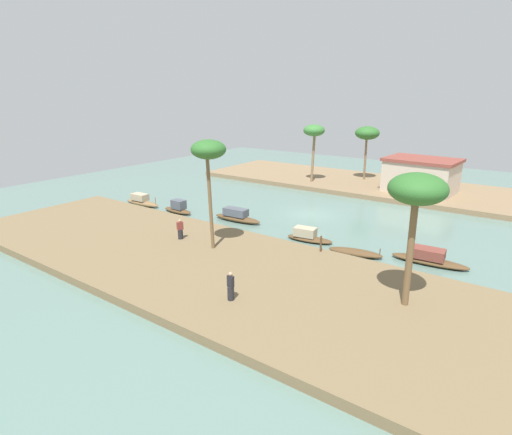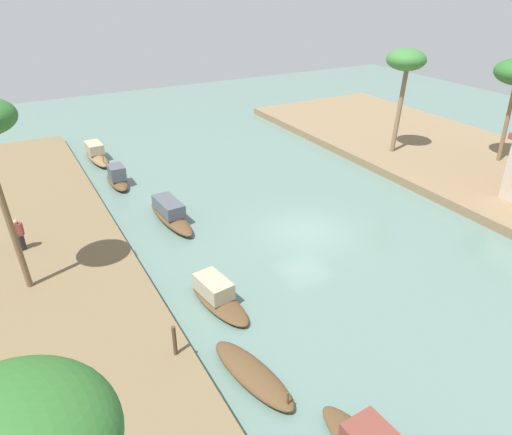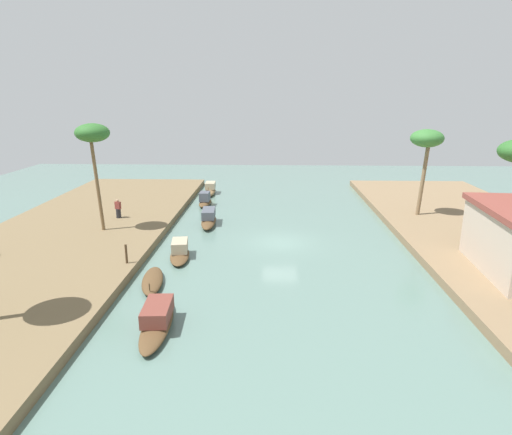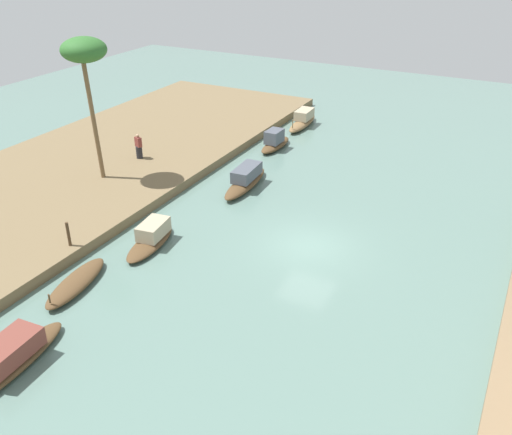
{
  "view_description": "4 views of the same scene",
  "coord_description": "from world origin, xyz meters",
  "views": [
    {
      "loc": [
        17.55,
        -33.63,
        11.24
      ],
      "look_at": [
        -2.69,
        -5.25,
        0.55
      ],
      "focal_mm": 28.55,
      "sensor_mm": 36.0,
      "label": 1
    },
    {
      "loc": [
        17.71,
        -12.72,
        12.1
      ],
      "look_at": [
        -1.3,
        -2.22,
        0.78
      ],
      "focal_mm": 33.38,
      "sensor_mm": 36.0,
      "label": 2
    },
    {
      "loc": [
        29.7,
        -0.73,
        10.07
      ],
      "look_at": [
        -2.86,
        -1.84,
        1.03
      ],
      "focal_mm": 30.61,
      "sensor_mm": 36.0,
      "label": 3
    },
    {
      "loc": [
        20.99,
        8.2,
        13.33
      ],
      "look_at": [
        0.23,
        -2.65,
        0.98
      ],
      "focal_mm": 39.08,
      "sensor_mm": 36.0,
      "label": 4
    }
  ],
  "objects": [
    {
      "name": "sampan_upstream_small",
      "position": [
        -4.46,
        -5.77,
        0.47
      ],
      "size": [
        4.85,
        1.46,
        1.21
      ],
      "rotation": [
        0.0,
        0.0,
        0.07
      ],
      "color": "brown",
      "rests_on": "river_water"
    },
    {
      "name": "mooring_post",
      "position": [
        5.74,
        -9.22,
        1.12
      ],
      "size": [
        0.14,
        0.14,
        1.16
      ],
      "primitive_type": "cylinder",
      "color": "#4C3823",
      "rests_on": "riverbank_left"
    },
    {
      "name": "riverside_building",
      "position": [
        6.49,
        13.8,
        2.43
      ],
      "size": [
        7.98,
        6.15,
        3.76
      ],
      "rotation": [
        0.0,
        0.0,
        -0.08
      ],
      "color": "#C6B29E",
      "rests_on": "riverbank_right"
    },
    {
      "name": "riverbank_right",
      "position": [
        0.0,
        15.22,
        0.27
      ],
      "size": [
        42.78,
        13.15,
        0.54
      ],
      "primitive_type": "cube",
      "color": "#846B4C",
      "rests_on": "ground"
    },
    {
      "name": "river_water",
      "position": [
        0.0,
        0.0,
        0.0
      ],
      "size": [
        73.22,
        73.22,
        0.0
      ],
      "primitive_type": "plane",
      "color": "slate",
      "rests_on": "ground"
    },
    {
      "name": "palm_tree_right_short",
      "position": [
        -6.09,
        11.78,
        6.67
      ],
      "size": [
        2.61,
        2.61,
        7.05
      ],
      "color": "#7F6647",
      "rests_on": "riverbank_right"
    },
    {
      "name": "palm_tree_left_far",
      "position": [
        12.8,
        -13.53,
        6.63
      ],
      "size": [
        2.82,
        2.82,
        7.07
      ],
      "color": "brown",
      "rests_on": "riverbank_left"
    },
    {
      "name": "sampan_open_hull",
      "position": [
        -10.79,
        -6.99,
        0.48
      ],
      "size": [
        3.45,
        1.13,
        1.33
      ],
      "rotation": [
        0.0,
        0.0,
        -0.02
      ],
      "color": "brown",
      "rests_on": "river_water"
    },
    {
      "name": "sampan_near_left_bank",
      "position": [
        -15.96,
        -7.19,
        0.47
      ],
      "size": [
        4.52,
        1.24,
        1.22
      ],
      "rotation": [
        0.0,
        0.0,
        0.04
      ],
      "color": "brown",
      "rests_on": "river_water"
    },
    {
      "name": "riverbank_left",
      "position": [
        0.0,
        -15.22,
        0.27
      ],
      "size": [
        42.78,
        13.15,
        0.54
      ],
      "primitive_type": "cube",
      "color": "brown",
      "rests_on": "ground"
    },
    {
      "name": "sampan_midstream",
      "position": [
        12.21,
        -5.76,
        0.43
      ],
      "size": [
        5.12,
        1.56,
        1.11
      ],
      "rotation": [
        0.0,
        0.0,
        0.06
      ],
      "color": "brown",
      "rests_on": "river_water"
    },
    {
      "name": "palm_tree_right_tall",
      "position": [
        -1.13,
        16.56,
        6.36
      ],
      "size": [
        3.01,
        3.01,
        6.74
      ],
      "color": "#7F6647",
      "rests_on": "riverbank_right"
    },
    {
      "name": "sampan_with_red_awning",
      "position": [
        3.29,
        -6.57,
        0.41
      ],
      "size": [
        3.84,
        1.73,
        1.07
      ],
      "rotation": [
        0.0,
        0.0,
        0.14
      ],
      "color": "brown",
      "rests_on": "river_water"
    },
    {
      "name": "palm_tree_left_near",
      "position": [
        -0.89,
        -13.25,
        7.45
      ],
      "size": [
        2.38,
        2.38,
        7.75
      ],
      "color": "brown",
      "rests_on": "riverbank_left"
    },
    {
      "name": "person_by_mooring",
      "position": [
        4.99,
        -18.36,
        1.21
      ],
      "size": [
        0.41,
        0.41,
        1.63
      ],
      "rotation": [
        0.0,
        0.0,
        2.99
      ],
      "color": "#232328",
      "rests_on": "riverbank_left"
    },
    {
      "name": "person_on_near_bank",
      "position": [
        -4.2,
        -13.09,
        1.2
      ],
      "size": [
        0.5,
        0.52,
        1.55
      ],
      "rotation": [
        0.0,
        0.0,
        4.34
      ],
      "color": "#232328",
      "rests_on": "riverbank_left"
    },
    {
      "name": "sampan_foreground",
      "position": [
        7.53,
        -7.24,
        0.23
      ],
      "size": [
        4.03,
        1.81,
        0.81
      ],
      "rotation": [
        0.0,
        0.0,
        0.18
      ],
      "color": "brown",
      "rests_on": "river_water"
    }
  ]
}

